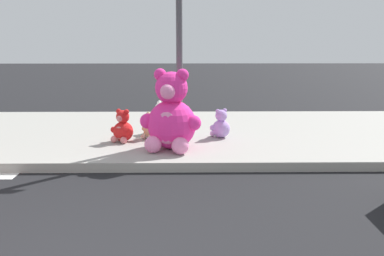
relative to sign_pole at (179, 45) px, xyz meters
The scene contains 7 objects.
sidewalk 2.19m from the sign_pole, 141.29° to the left, with size 28.00×4.40×0.15m, color #9E9B93.
sign_pole is the anchor object (origin of this frame).
plush_pink_large 1.31m from the sign_pole, 102.76° to the right, with size 1.01×0.93×1.33m.
plush_white 1.66m from the sign_pole, 119.31° to the left, with size 0.44×0.44×0.61m.
plush_red 1.78m from the sign_pole, behind, with size 0.42×0.42×0.59m.
plush_tan 1.60m from the sign_pole, 162.92° to the left, with size 0.34×0.35×0.49m.
plush_lavender 1.68m from the sign_pole, 16.88° to the left, with size 0.38×0.39×0.54m.
Camera 1 is at (1.12, -2.95, 1.97)m, focal length 39.15 mm.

